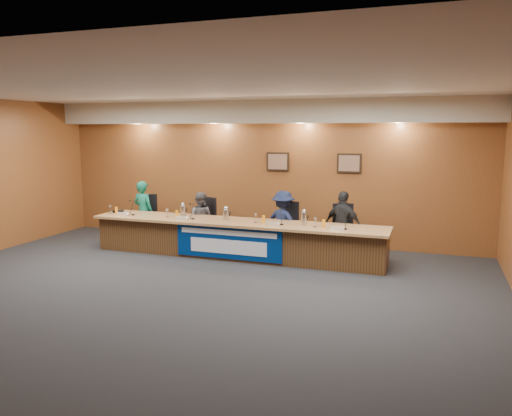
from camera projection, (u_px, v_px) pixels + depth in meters
The scene contains 40 objects.
floor at pixel (180, 292), 7.94m from camera, with size 10.00×10.00×0.00m, color black.
ceiling at pixel (175, 87), 7.44m from camera, with size 10.00×8.00×0.04m, color silver.
wall_back at pixel (261, 172), 11.42m from camera, with size 10.00×0.04×3.20m, color brown.
soffit at pixel (258, 112), 10.97m from camera, with size 10.00×0.50×0.50m, color beige.
dais_body at pixel (236, 240), 10.12m from camera, with size 6.00×0.80×0.70m, color #492D16.
dais_top at pixel (235, 222), 10.02m from camera, with size 6.10×0.95×0.05m, color #9C6D40.
banner at pixel (228, 243), 9.73m from camera, with size 2.20×0.02×0.65m, color navy.
banner_text_upper at pixel (228, 233), 9.69m from camera, with size 2.00×0.01×0.10m, color silver.
banner_text_lower at pixel (228, 247), 9.73m from camera, with size 1.60×0.01×0.28m, color silver.
wall_photo_left at pixel (278, 162), 11.22m from camera, with size 0.52×0.04×0.42m, color black.
wall_photo_right at pixel (349, 163), 10.69m from camera, with size 0.52×0.04×0.42m, color black.
panelist_a at pixel (144, 212), 11.40m from camera, with size 0.52×0.34×1.41m, color #0D5842.
panelist_b at pixel (200, 220), 10.95m from camera, with size 0.59×0.46×1.22m, color #504F54.
panelist_c at pixel (283, 223), 10.31m from camera, with size 0.86×0.49×1.32m, color #101834.
panelist_d at pixel (343, 225), 9.90m from camera, with size 0.80×0.33×1.37m, color black.
office_chair_a at pixel (146, 221), 11.53m from camera, with size 0.48×0.48×0.08m, color black.
office_chair_b at pixel (202, 225), 11.06m from camera, with size 0.48×0.48×0.08m, color black.
office_chair_c at pixel (284, 230), 10.43m from camera, with size 0.48×0.48×0.08m, color black.
office_chair_d at pixel (344, 234), 10.03m from camera, with size 0.48×0.48×0.08m, color black.
nameplate_a at pixel (122, 213), 10.63m from camera, with size 0.24×0.06×0.09m, color white.
microphone_a at pixel (133, 215), 10.68m from camera, with size 0.07×0.07×0.02m, color black.
juice_glass_a at pixel (116, 210), 10.86m from camera, with size 0.06×0.06×0.15m, color orange.
water_glass_a at pixel (110, 209), 10.89m from camera, with size 0.08×0.08×0.18m, color silver.
nameplate_b at pixel (181, 217), 10.16m from camera, with size 0.24×0.06×0.09m, color white.
microphone_b at pixel (193, 219), 10.21m from camera, with size 0.07×0.07×0.02m, color black.
juice_glass_b at pixel (177, 214), 10.40m from camera, with size 0.06×0.06×0.15m, color orange.
water_glass_b at pixel (167, 213), 10.42m from camera, with size 0.08×0.08×0.18m, color silver.
nameplate_c at pixel (272, 223), 9.51m from camera, with size 0.24×0.06×0.09m, color white.
microphone_c at pixel (282, 224), 9.60m from camera, with size 0.07×0.07×0.02m, color black.
juice_glass_c at pixel (264, 219), 9.78m from camera, with size 0.06×0.06×0.15m, color orange.
water_glass_c at pixel (255, 218), 9.82m from camera, with size 0.08×0.08×0.18m, color silver.
nameplate_d at pixel (337, 228), 9.10m from camera, with size 0.24×0.06×0.09m, color white.
microphone_d at pixel (345, 229), 9.16m from camera, with size 0.07×0.07×0.02m, color black.
juice_glass_d at pixel (324, 224), 9.33m from camera, with size 0.06×0.06×0.15m, color orange.
water_glass_d at pixel (315, 222), 9.38m from camera, with size 0.08×0.08×0.18m, color silver.
carafe_left at pixel (183, 211), 10.49m from camera, with size 0.12×0.12×0.24m, color silver.
carafe_mid at pixel (226, 215), 10.10m from camera, with size 0.13×0.13×0.22m, color silver.
carafe_right at pixel (304, 219), 9.53m from camera, with size 0.11×0.11×0.25m, color silver.
speakerphone at pixel (120, 211), 11.02m from camera, with size 0.32×0.32×0.05m, color black.
paper_stack at pixel (338, 228), 9.25m from camera, with size 0.22×0.30×0.01m, color white.
Camera 1 is at (3.68, -6.80, 2.57)m, focal length 35.00 mm.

